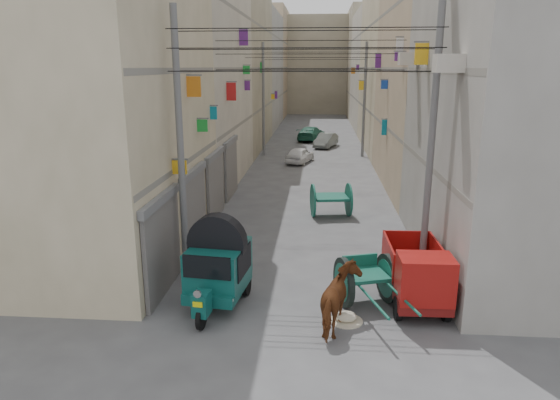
# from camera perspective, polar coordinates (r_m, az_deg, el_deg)

# --- Properties ---
(building_row_left) EXTENTS (8.00, 62.00, 14.00)m
(building_row_left) POSITION_cam_1_polar(r_m,az_deg,el_deg) (43.19, -7.02, 15.07)
(building_row_left) COLOR beige
(building_row_left) RESTS_ON ground
(building_row_right) EXTENTS (8.00, 62.00, 14.00)m
(building_row_right) POSITION_cam_1_polar(r_m,az_deg,el_deg) (43.02, 15.10, 14.68)
(building_row_right) COLOR #9B9791
(building_row_right) RESTS_ON ground
(end_cap_building) EXTENTS (22.00, 10.00, 13.00)m
(end_cap_building) POSITION_cam_1_polar(r_m,az_deg,el_deg) (74.23, 4.30, 15.09)
(end_cap_building) COLOR tan
(end_cap_building) RESTS_ON ground
(shutters_left) EXTENTS (0.18, 14.40, 2.88)m
(shutters_left) POSITION_cam_1_polar(r_m,az_deg,el_deg) (19.71, -8.45, 0.65)
(shutters_left) COLOR #4F4F54
(shutters_left) RESTS_ON ground
(signboards) EXTENTS (8.22, 40.52, 5.67)m
(signboards) POSITION_cam_1_polar(r_m,az_deg,el_deg) (30.03, 3.65, 9.44)
(signboards) COLOR white
(signboards) RESTS_ON ground
(ac_units) EXTENTS (0.70, 6.55, 3.35)m
(ac_units) POSITION_cam_1_polar(r_m,az_deg,el_deg) (16.25, 16.71, 18.33)
(ac_units) COLOR #BBB3A8
(ac_units) RESTS_ON ground
(utility_poles) EXTENTS (7.40, 22.20, 8.00)m
(utility_poles) POSITION_cam_1_polar(r_m,az_deg,el_deg) (25.34, 3.51, 9.71)
(utility_poles) COLOR slate
(utility_poles) RESTS_ON ground
(overhead_cables) EXTENTS (7.40, 22.52, 1.12)m
(overhead_cables) POSITION_cam_1_polar(r_m,az_deg,el_deg) (22.64, 3.50, 16.10)
(overhead_cables) COLOR black
(overhead_cables) RESTS_ON ground
(auto_rickshaw) EXTENTS (1.79, 2.83, 1.95)m
(auto_rickshaw) POSITION_cam_1_polar(r_m,az_deg,el_deg) (13.69, -7.11, -7.33)
(auto_rickshaw) COLOR black
(auto_rickshaw) RESTS_ON ground
(tonga_cart) EXTENTS (1.97, 3.21, 1.36)m
(tonga_cart) POSITION_cam_1_polar(r_m,az_deg,el_deg) (13.97, 9.79, -8.92)
(tonga_cart) COLOR black
(tonga_cart) RESTS_ON ground
(mini_truck) EXTENTS (1.46, 3.14, 1.75)m
(mini_truck) POSITION_cam_1_polar(r_m,az_deg,el_deg) (13.96, 15.51, -8.70)
(mini_truck) COLOR black
(mini_truck) RESTS_ON ground
(second_cart) EXTENTS (1.85, 1.69, 1.45)m
(second_cart) POSITION_cam_1_polar(r_m,az_deg,el_deg) (21.71, 5.83, 0.11)
(second_cart) COLOR #135342
(second_cart) RESTS_ON ground
(feed_sack) EXTENTS (0.53, 0.42, 0.26)m
(feed_sack) POSITION_cam_1_polar(r_m,az_deg,el_deg) (13.22, 7.60, -13.06)
(feed_sack) COLOR beige
(feed_sack) RESTS_ON ground
(horse) EXTENTS (1.19, 2.00, 1.58)m
(horse) POSITION_cam_1_polar(r_m,az_deg,el_deg) (12.53, 6.92, -11.31)
(horse) COLOR brown
(horse) RESTS_ON ground
(distant_car_white) EXTENTS (2.10, 3.40, 1.08)m
(distant_car_white) POSITION_cam_1_polar(r_m,az_deg,el_deg) (33.93, 2.27, 5.17)
(distant_car_white) COLOR white
(distant_car_white) RESTS_ON ground
(distant_car_grey) EXTENTS (2.14, 3.59, 1.12)m
(distant_car_grey) POSITION_cam_1_polar(r_m,az_deg,el_deg) (40.71, 5.27, 6.79)
(distant_car_grey) COLOR #585D5A
(distant_car_grey) RESTS_ON ground
(distant_car_green) EXTENTS (2.69, 4.50, 1.22)m
(distant_car_green) POSITION_cam_1_polar(r_m,az_deg,el_deg) (44.52, 3.58, 7.59)
(distant_car_green) COLOR #205F49
(distant_car_green) RESTS_ON ground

